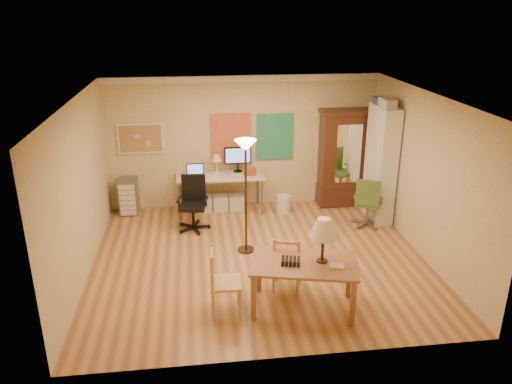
{
  "coord_description": "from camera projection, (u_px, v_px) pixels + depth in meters",
  "views": [
    {
      "loc": [
        -0.99,
        -7.35,
        4.02
      ],
      "look_at": [
        -0.02,
        0.3,
        1.09
      ],
      "focal_mm": 35.0,
      "sensor_mm": 36.0,
      "label": 1
    }
  ],
  "objects": [
    {
      "name": "office_chair_green",
      "position": [
        367.0,
        213.0,
        9.5
      ],
      "size": [
        0.61,
        0.61,
        0.98
      ],
      "color": "slate",
      "rests_on": "floor"
    },
    {
      "name": "ladder_chair_left",
      "position": [
        223.0,
        283.0,
        6.78
      ],
      "size": [
        0.44,
        0.46,
        0.96
      ],
      "color": "tan",
      "rests_on": "floor"
    },
    {
      "name": "computer_desk",
      "position": [
        222.0,
        189.0,
        10.13
      ],
      "size": [
        1.73,
        0.76,
        1.31
      ],
      "color": "#C9B293",
      "rests_on": "floor"
    },
    {
      "name": "armoire",
      "position": [
        344.0,
        164.0,
        10.37
      ],
      "size": [
        1.1,
        0.52,
        2.02
      ],
      "color": "#361B0E",
      "rests_on": "floor"
    },
    {
      "name": "dining_table",
      "position": [
        311.0,
        253.0,
        6.73
      ],
      "size": [
        1.6,
        1.17,
        1.35
      ],
      "color": "brown",
      "rests_on": "floor"
    },
    {
      "name": "corkboard",
      "position": [
        141.0,
        139.0,
        9.87
      ],
      "size": [
        0.9,
        0.04,
        0.62
      ],
      "primitive_type": "cube",
      "color": "tan",
      "rests_on": "floor"
    },
    {
      "name": "office_chair_black",
      "position": [
        193.0,
        215.0,
        9.38
      ],
      "size": [
        0.63,
        0.63,
        1.02
      ],
      "color": "black",
      "rests_on": "floor"
    },
    {
      "name": "art_panel_right",
      "position": [
        275.0,
        137.0,
        10.21
      ],
      "size": [
        0.75,
        0.04,
        0.95
      ],
      "primitive_type": "cube",
      "color": "teal",
      "rests_on": "floor"
    },
    {
      "name": "crown_molding",
      "position": [
        243.0,
        78.0,
        9.7
      ],
      "size": [
        5.5,
        0.08,
        0.12
      ],
      "primitive_type": "cube",
      "color": "white",
      "rests_on": "floor"
    },
    {
      "name": "bookshelf",
      "position": [
        381.0,
        164.0,
        9.59
      ],
      "size": [
        0.34,
        0.89,
        2.23
      ],
      "color": "white",
      "rests_on": "floor"
    },
    {
      "name": "art_panel_left",
      "position": [
        231.0,
        138.0,
        10.1
      ],
      "size": [
        0.8,
        0.04,
        1.0
      ],
      "primitive_type": "cube",
      "color": "gold",
      "rests_on": "floor"
    },
    {
      "name": "wastebin",
      "position": [
        283.0,
        204.0,
        10.14
      ],
      "size": [
        0.29,
        0.29,
        0.36
      ],
      "primitive_type": "cylinder",
      "color": "silver",
      "rests_on": "floor"
    },
    {
      "name": "torchiere_lamp",
      "position": [
        246.0,
        163.0,
        8.08
      ],
      "size": [
        0.36,
        0.36,
        1.97
      ],
      "color": "#3C2818",
      "rests_on": "floor"
    },
    {
      "name": "ladder_chair_back",
      "position": [
        287.0,
        264.0,
        7.35
      ],
      "size": [
        0.5,
        0.49,
        0.88
      ],
      "color": "tan",
      "rests_on": "floor"
    },
    {
      "name": "drawer_cart",
      "position": [
        129.0,
        196.0,
        10.06
      ],
      "size": [
        0.36,
        0.44,
        0.73
      ],
      "color": "slate",
      "rests_on": "floor"
    },
    {
      "name": "floor",
      "position": [
        259.0,
        259.0,
        8.36
      ],
      "size": [
        5.5,
        5.5,
        0.0
      ],
      "primitive_type": "plane",
      "color": "#946134",
      "rests_on": "ground"
    }
  ]
}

